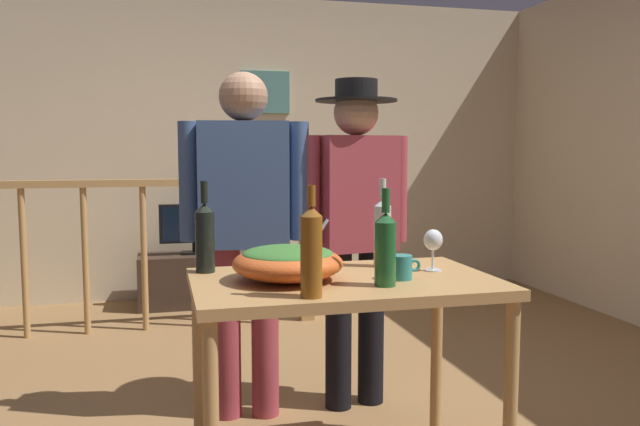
# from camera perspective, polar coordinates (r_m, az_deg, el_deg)

# --- Properties ---
(ground_plane) EXTENTS (7.12, 7.12, 0.00)m
(ground_plane) POSITION_cam_1_polar(r_m,az_deg,el_deg) (3.26, 0.15, -17.43)
(ground_plane) COLOR olive
(back_wall) EXTENTS (5.33, 0.10, 2.58)m
(back_wall) POSITION_cam_1_polar(r_m,az_deg,el_deg) (5.69, -6.70, 5.74)
(back_wall) COLOR beige
(back_wall) RESTS_ON ground_plane
(framed_picture) EXTENTS (0.43, 0.03, 0.36)m
(framed_picture) POSITION_cam_1_polar(r_m,az_deg,el_deg) (5.68, -4.89, 10.63)
(framed_picture) COLOR slate
(stair_railing) EXTENTS (2.82, 0.10, 1.12)m
(stair_railing) POSITION_cam_1_polar(r_m,az_deg,el_deg) (4.67, -12.67, -1.97)
(stair_railing) COLOR #B2844C
(stair_railing) RESTS_ON ground_plane
(tv_console) EXTENTS (0.90, 0.40, 0.42)m
(tv_console) POSITION_cam_1_polar(r_m,az_deg,el_deg) (5.41, -11.05, -5.80)
(tv_console) COLOR #38281E
(tv_console) RESTS_ON ground_plane
(flat_screen_tv) EXTENTS (0.55, 0.12, 0.41)m
(flat_screen_tv) POSITION_cam_1_polar(r_m,az_deg,el_deg) (5.31, -11.12, -1.01)
(flat_screen_tv) COLOR black
(flat_screen_tv) RESTS_ON tv_console
(serving_table) EXTENTS (1.12, 0.70, 0.80)m
(serving_table) POSITION_cam_1_polar(r_m,az_deg,el_deg) (2.42, 2.14, -8.09)
(serving_table) COLOR #B2844C
(serving_table) RESTS_ON ground_plane
(salad_bowl) EXTENTS (0.41, 0.41, 0.22)m
(salad_bowl) POSITION_cam_1_polar(r_m,az_deg,el_deg) (2.35, -2.87, -4.28)
(salad_bowl) COLOR #DB5B23
(salad_bowl) RESTS_ON serving_table
(wine_glass) EXTENTS (0.08, 0.08, 0.16)m
(wine_glass) POSITION_cam_1_polar(r_m,az_deg,el_deg) (2.56, 10.00, -2.53)
(wine_glass) COLOR silver
(wine_glass) RESTS_ON serving_table
(wine_bottle_clear) EXTENTS (0.07, 0.07, 0.36)m
(wine_bottle_clear) POSITION_cam_1_polar(r_m,az_deg,el_deg) (2.63, 5.55, -1.57)
(wine_bottle_clear) COLOR silver
(wine_bottle_clear) RESTS_ON serving_table
(wine_bottle_green) EXTENTS (0.08, 0.08, 0.34)m
(wine_bottle_green) POSITION_cam_1_polar(r_m,az_deg,el_deg) (2.26, 5.82, -3.03)
(wine_bottle_green) COLOR #1E5628
(wine_bottle_green) RESTS_ON serving_table
(wine_bottle_amber) EXTENTS (0.07, 0.07, 0.36)m
(wine_bottle_amber) POSITION_cam_1_polar(r_m,az_deg,el_deg) (2.07, -0.78, -3.32)
(wine_bottle_amber) COLOR brown
(wine_bottle_amber) RESTS_ON serving_table
(wine_bottle_dark) EXTENTS (0.07, 0.07, 0.36)m
(wine_bottle_dark) POSITION_cam_1_polar(r_m,az_deg,el_deg) (2.53, -10.16, -2.01)
(wine_bottle_dark) COLOR black
(wine_bottle_dark) RESTS_ON serving_table
(mug_teal) EXTENTS (0.12, 0.08, 0.09)m
(mug_teal) POSITION_cam_1_polar(r_m,az_deg,el_deg) (2.39, 7.22, -4.79)
(mug_teal) COLOR teal
(mug_teal) RESTS_ON serving_table
(person_standing_left) EXTENTS (0.60, 0.28, 1.63)m
(person_standing_left) POSITION_cam_1_polar(r_m,az_deg,el_deg) (3.03, -6.69, -0.22)
(person_standing_left) COLOR #9E3842
(person_standing_left) RESTS_ON ground_plane
(person_standing_right) EXTENTS (0.56, 0.39, 1.61)m
(person_standing_right) POSITION_cam_1_polar(r_m,az_deg,el_deg) (3.15, 3.17, -0.26)
(person_standing_right) COLOR black
(person_standing_right) RESTS_ON ground_plane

